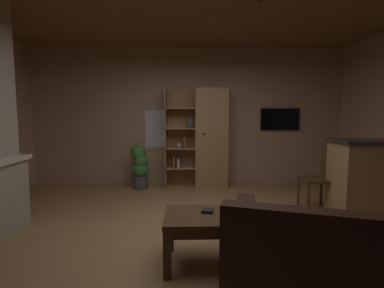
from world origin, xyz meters
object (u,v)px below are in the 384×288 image
at_px(bookshelf_cabinet, 207,139).
at_px(coffee_table, 201,224).
at_px(table_book_0, 208,211).
at_px(leather_couch, 338,271).
at_px(wall_mounted_tv, 280,119).
at_px(potted_floor_plant, 140,166).
at_px(dining_chair, 321,175).

height_order(bookshelf_cabinet, coffee_table, bookshelf_cabinet).
relative_size(coffee_table, table_book_0, 6.63).
bearing_deg(table_book_0, leather_couch, -41.71).
distance_m(table_book_0, wall_mounted_tv, 3.66).
xyz_separation_m(bookshelf_cabinet, wall_mounted_tv, (1.52, 0.21, 0.38)).
relative_size(leather_couch, coffee_table, 2.48).
bearing_deg(bookshelf_cabinet, table_book_0, -94.39).
height_order(coffee_table, potted_floor_plant, potted_floor_plant).
bearing_deg(table_book_0, coffee_table, -138.30).
xyz_separation_m(bookshelf_cabinet, table_book_0, (-0.22, -2.90, -0.47)).
relative_size(coffee_table, wall_mounted_tv, 0.88).
distance_m(dining_chair, wall_mounted_tv, 1.87).
distance_m(coffee_table, potted_floor_plant, 2.99).
relative_size(table_book_0, potted_floor_plant, 0.12).
xyz_separation_m(leather_couch, wall_mounted_tv, (0.89, 3.87, 1.04)).
bearing_deg(coffee_table, table_book_0, 41.70).
distance_m(coffee_table, dining_chair, 2.40).
xyz_separation_m(dining_chair, wall_mounted_tv, (-0.07, 1.68, 0.82)).
xyz_separation_m(bookshelf_cabinet, dining_chair, (1.59, -1.47, -0.43)).
xyz_separation_m(leather_couch, dining_chair, (0.96, 2.19, 0.22)).
height_order(dining_chair, potted_floor_plant, dining_chair).
relative_size(bookshelf_cabinet, wall_mounted_tv, 2.45).
distance_m(bookshelf_cabinet, wall_mounted_tv, 1.58).
relative_size(bookshelf_cabinet, coffee_table, 2.79).
height_order(bookshelf_cabinet, dining_chair, bookshelf_cabinet).
xyz_separation_m(leather_couch, table_book_0, (-0.86, 0.76, 0.18)).
relative_size(bookshelf_cabinet, table_book_0, 18.54).
bearing_deg(leather_couch, coffee_table, 142.50).
bearing_deg(bookshelf_cabinet, potted_floor_plant, -173.77).
height_order(table_book_0, dining_chair, dining_chair).
relative_size(potted_floor_plant, wall_mounted_tv, 1.08).
bearing_deg(leather_couch, bookshelf_cabinet, 99.85).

